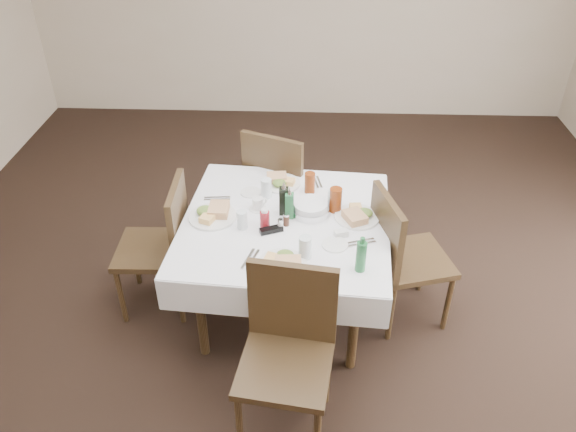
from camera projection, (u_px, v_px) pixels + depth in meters
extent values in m
plane|color=black|center=(295.00, 325.00, 3.86)|extent=(7.00, 7.00, 0.00)
cylinder|color=black|center=(201.00, 312.00, 3.46)|extent=(0.06, 0.06, 0.72)
cylinder|color=black|center=(231.00, 223.00, 4.23)|extent=(0.06, 0.06, 0.72)
cylinder|color=black|center=(354.00, 325.00, 3.37)|extent=(0.06, 0.06, 0.72)
cylinder|color=black|center=(357.00, 232.00, 4.14)|extent=(0.06, 0.06, 0.72)
cube|color=black|center=(286.00, 224.00, 3.58)|extent=(1.27, 1.27, 0.03)
cube|color=white|center=(286.00, 221.00, 3.57)|extent=(1.40, 1.40, 0.01)
cube|color=white|center=(296.00, 183.00, 4.16)|extent=(1.29, 0.11, 0.22)
cube|color=white|center=(271.00, 304.00, 3.11)|extent=(1.29, 0.11, 0.22)
cube|color=white|center=(387.00, 242.00, 3.57)|extent=(0.11, 1.29, 0.22)
cube|color=white|center=(188.00, 228.00, 3.70)|extent=(0.11, 1.29, 0.22)
cube|color=black|center=(285.00, 186.00, 4.42)|extent=(0.63, 0.63, 0.04)
cube|color=black|center=(272.00, 169.00, 4.11)|extent=(0.46, 0.23, 0.53)
cylinder|color=black|center=(319.00, 205.00, 4.64)|extent=(0.04, 0.04, 0.49)
cylinder|color=black|center=(298.00, 232.00, 4.33)|extent=(0.04, 0.04, 0.49)
cylinder|color=black|center=(274.00, 193.00, 4.79)|extent=(0.04, 0.04, 0.49)
cylinder|color=black|center=(251.00, 218.00, 4.48)|extent=(0.04, 0.04, 0.49)
cube|color=black|center=(285.00, 368.00, 2.94)|extent=(0.54, 0.54, 0.04)
cube|color=black|center=(293.00, 303.00, 2.97)|extent=(0.48, 0.11, 0.52)
cylinder|color=black|center=(239.00, 424.00, 2.95)|extent=(0.04, 0.04, 0.49)
cylinder|color=black|center=(257.00, 363.00, 3.28)|extent=(0.04, 0.04, 0.49)
cylinder|color=black|center=(327.00, 373.00, 3.22)|extent=(0.04, 0.04, 0.49)
cube|color=black|center=(412.00, 260.00, 3.69)|extent=(0.57, 0.57, 0.04)
cube|color=black|center=(386.00, 233.00, 3.51)|extent=(0.16, 0.46, 0.51)
cylinder|color=black|center=(448.00, 302.00, 3.71)|extent=(0.04, 0.04, 0.48)
cylinder|color=black|center=(391.00, 312.00, 3.63)|extent=(0.04, 0.04, 0.48)
cylinder|color=black|center=(423.00, 264.00, 4.03)|extent=(0.04, 0.04, 0.48)
cylinder|color=black|center=(370.00, 272.00, 3.95)|extent=(0.04, 0.04, 0.48)
cube|color=black|center=(152.00, 250.00, 3.79)|extent=(0.47, 0.47, 0.04)
cube|color=black|center=(178.00, 220.00, 3.64)|extent=(0.05, 0.46, 0.50)
cylinder|color=black|center=(135.00, 258.00, 4.09)|extent=(0.04, 0.04, 0.47)
cylinder|color=black|center=(189.00, 258.00, 4.08)|extent=(0.04, 0.04, 0.47)
cylinder|color=black|center=(121.00, 295.00, 3.76)|extent=(0.04, 0.04, 0.47)
cylinder|color=black|center=(180.00, 296.00, 3.76)|extent=(0.04, 0.04, 0.47)
cylinder|color=white|center=(281.00, 183.00, 3.92)|extent=(0.27, 0.27, 0.01)
cube|color=tan|center=(277.00, 178.00, 3.93)|extent=(0.15, 0.12, 0.04)
cube|color=#EFAB68|center=(288.00, 181.00, 3.90)|extent=(0.10, 0.09, 0.03)
ellipsoid|color=#3C6625|center=(279.00, 183.00, 3.87)|extent=(0.10, 0.09, 0.04)
cylinder|color=white|center=(282.00, 265.00, 3.20)|extent=(0.29, 0.29, 0.01)
cube|color=tan|center=(288.00, 264.00, 3.15)|extent=(0.15, 0.12, 0.05)
cube|color=#EFAB68|center=(273.00, 259.00, 3.20)|extent=(0.11, 0.10, 0.04)
ellipsoid|color=#3C6625|center=(285.00, 255.00, 3.22)|extent=(0.11, 0.10, 0.05)
cylinder|color=white|center=(357.00, 217.00, 3.58)|extent=(0.29, 0.29, 0.01)
cube|color=tan|center=(355.00, 217.00, 3.53)|extent=(0.17, 0.18, 0.05)
cube|color=#EFAB68|center=(356.00, 209.00, 3.61)|extent=(0.08, 0.10, 0.04)
ellipsoid|color=#3C6625|center=(365.00, 213.00, 3.57)|extent=(0.11, 0.10, 0.05)
cylinder|color=white|center=(213.00, 217.00, 3.59)|extent=(0.31, 0.31, 0.02)
cube|color=tan|center=(219.00, 209.00, 3.59)|extent=(0.12, 0.16, 0.05)
cube|color=#EFAB68|center=(208.00, 218.00, 3.53)|extent=(0.11, 0.12, 0.04)
ellipsoid|color=#3C6625|center=(205.00, 211.00, 3.58)|extent=(0.11, 0.10, 0.05)
cylinder|color=white|center=(251.00, 192.00, 3.83)|extent=(0.14, 0.14, 0.01)
cylinder|color=white|center=(335.00, 245.00, 3.35)|extent=(0.16, 0.16, 0.01)
cylinder|color=silver|center=(266.00, 188.00, 3.76)|extent=(0.07, 0.07, 0.13)
cylinder|color=silver|center=(305.00, 247.00, 3.23)|extent=(0.07, 0.07, 0.14)
cylinder|color=silver|center=(333.00, 199.00, 3.65)|extent=(0.07, 0.07, 0.13)
cylinder|color=silver|center=(242.00, 220.00, 3.47)|extent=(0.07, 0.07, 0.12)
cylinder|color=maroon|center=(310.00, 183.00, 3.80)|extent=(0.07, 0.07, 0.15)
cylinder|color=maroon|center=(336.00, 200.00, 3.61)|extent=(0.08, 0.08, 0.17)
cylinder|color=silver|center=(310.00, 210.00, 3.62)|extent=(0.24, 0.24, 0.04)
cylinder|color=white|center=(311.00, 206.00, 3.60)|extent=(0.22, 0.22, 0.05)
cube|color=black|center=(284.00, 201.00, 3.58)|extent=(0.06, 0.06, 0.19)
cone|color=silver|center=(284.00, 185.00, 3.51)|extent=(0.03, 0.03, 0.05)
cube|color=#266C3A|center=(289.00, 206.00, 3.55)|extent=(0.05, 0.05, 0.17)
cone|color=silver|center=(290.00, 191.00, 3.48)|extent=(0.03, 0.03, 0.05)
cylinder|color=maroon|center=(265.00, 219.00, 3.48)|extent=(0.06, 0.06, 0.11)
cylinder|color=white|center=(265.00, 211.00, 3.44)|extent=(0.04, 0.04, 0.02)
cylinder|color=white|center=(280.00, 225.00, 3.47)|extent=(0.03, 0.03, 0.06)
cylinder|color=silver|center=(280.00, 220.00, 3.45)|extent=(0.03, 0.03, 0.01)
cylinder|color=#402418|center=(286.00, 220.00, 3.50)|extent=(0.04, 0.04, 0.07)
cylinder|color=silver|center=(286.00, 215.00, 3.48)|extent=(0.04, 0.04, 0.01)
cylinder|color=white|center=(258.00, 208.00, 3.67)|extent=(0.11, 0.11, 0.01)
cylinder|color=white|center=(258.00, 203.00, 3.65)|extent=(0.07, 0.07, 0.07)
cylinder|color=black|center=(258.00, 200.00, 3.63)|extent=(0.06, 0.06, 0.01)
torus|color=white|center=(264.00, 201.00, 3.66)|extent=(0.05, 0.04, 0.05)
cube|color=black|center=(271.00, 230.00, 3.46)|extent=(0.15, 0.10, 0.03)
cylinder|color=#266C3A|center=(361.00, 257.00, 3.12)|extent=(0.06, 0.06, 0.19)
cylinder|color=#266C3A|center=(363.00, 241.00, 3.05)|extent=(0.03, 0.03, 0.03)
cube|color=white|center=(341.00, 233.00, 3.42)|extent=(0.09, 0.07, 0.04)
cube|color=pink|center=(341.00, 232.00, 3.42)|extent=(0.07, 0.05, 0.02)
cube|color=silver|center=(316.00, 182.00, 3.94)|extent=(0.05, 0.16, 0.01)
cube|color=silver|center=(319.00, 182.00, 3.94)|extent=(0.05, 0.16, 0.01)
cube|color=silver|center=(253.00, 260.00, 3.24)|extent=(0.07, 0.19, 0.01)
cube|color=silver|center=(248.00, 259.00, 3.24)|extent=(0.07, 0.19, 0.01)
cube|color=silver|center=(361.00, 244.00, 3.36)|extent=(0.18, 0.07, 0.01)
cube|color=silver|center=(360.00, 241.00, 3.38)|extent=(0.18, 0.07, 0.01)
cube|color=silver|center=(217.00, 197.00, 3.78)|extent=(0.18, 0.03, 0.01)
cube|color=silver|center=(217.00, 200.00, 3.76)|extent=(0.18, 0.03, 0.01)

